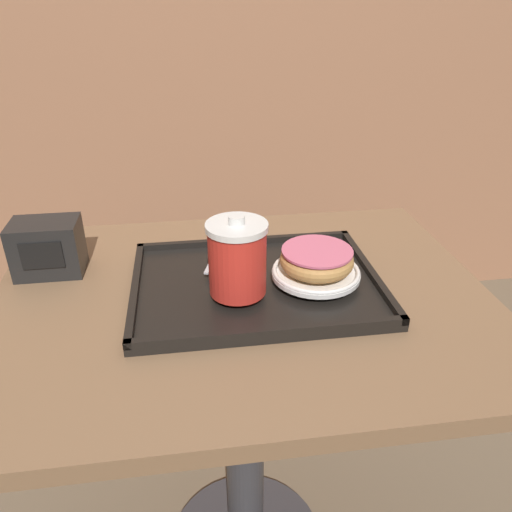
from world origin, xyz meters
TOP-DOWN VIEW (x-y plane):
  - cafe_table at (0.00, 0.00)m, footprint 0.85×0.65m
  - serving_tray at (0.03, 0.01)m, footprint 0.42×0.32m
  - coffee_cup_front at (-0.01, -0.03)m, footprint 0.10×0.10m
  - plate_with_chocolate_donut at (0.13, 0.00)m, footprint 0.15×0.15m
  - donut_chocolate_glazed at (0.13, 0.00)m, footprint 0.13×0.13m
  - spoon at (-0.03, 0.14)m, footprint 0.06×0.15m
  - napkin_dispenser at (-0.34, 0.12)m, footprint 0.12×0.08m

SIDE VIEW (x-z plane):
  - cafe_table at x=0.00m, z-range 0.19..0.90m
  - serving_tray at x=0.03m, z-range 0.71..0.73m
  - spoon at x=-0.03m, z-range 0.74..0.75m
  - plate_with_chocolate_donut at x=0.13m, z-range 0.74..0.75m
  - napkin_dispenser at x=-0.34m, z-range 0.71..0.81m
  - donut_chocolate_glazed at x=0.13m, z-range 0.75..0.79m
  - coffee_cup_front at x=-0.01m, z-range 0.73..0.87m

